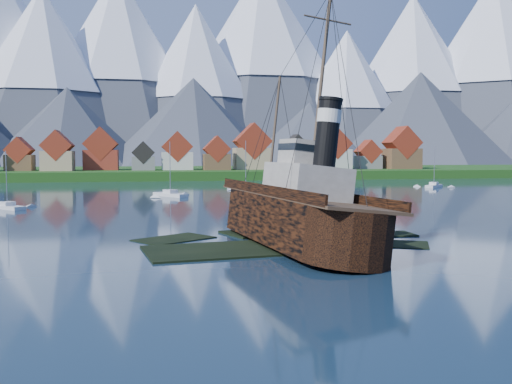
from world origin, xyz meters
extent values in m
plane|color=#162A3E|center=(0.00, 0.00, 0.00)|extent=(1400.00, 1400.00, 0.00)
cube|color=black|center=(-3.00, -2.00, -0.32)|extent=(19.08, 11.42, 1.00)
cube|color=black|center=(6.00, 4.00, -0.38)|extent=(15.15, 9.76, 1.00)
cube|color=black|center=(2.00, 9.00, -0.28)|extent=(11.45, 9.06, 1.00)
cube|color=black|center=(12.00, -1.00, -0.42)|extent=(10.27, 8.34, 1.00)
cube|color=black|center=(-9.00, 6.00, -0.40)|extent=(9.42, 8.68, 1.00)
cube|color=black|center=(15.00, 5.00, -0.35)|extent=(6.00, 4.00, 1.00)
cube|color=#1A4212|center=(0.00, 170.00, 0.00)|extent=(600.00, 80.00, 3.20)
cube|color=#3F3D38|center=(0.00, 132.00, 0.00)|extent=(600.00, 2.50, 2.00)
cube|color=brown|center=(-56.00, 153.00, 5.75)|extent=(9.00, 8.00, 5.50)
cube|color=maroon|center=(-56.00, 153.00, 10.12)|extent=(9.16, 8.16, 9.16)
cube|color=tan|center=(-43.00, 150.00, 6.40)|extent=(10.50, 9.00, 6.80)
cube|color=maroon|center=(-43.00, 150.00, 11.69)|extent=(10.69, 9.18, 10.69)
cube|color=maroon|center=(-29.00, 156.00, 6.60)|extent=(12.00, 8.50, 7.20)
cube|color=maroon|center=(-29.00, 156.00, 12.36)|extent=(12.22, 8.67, 12.22)
cube|color=slate|center=(-14.00, 151.00, 5.40)|extent=(8.00, 7.00, 4.80)
cube|color=black|center=(-14.00, 151.00, 9.24)|extent=(8.15, 7.14, 8.15)
cube|color=beige|center=(-2.00, 154.00, 6.20)|extent=(11.00, 9.50, 6.40)
cube|color=maroon|center=(-2.00, 154.00, 11.38)|extent=(11.20, 9.69, 11.20)
cube|color=brown|center=(12.00, 150.00, 5.90)|extent=(9.50, 8.00, 5.80)
cube|color=maroon|center=(12.00, 150.00, 10.51)|extent=(9.67, 8.16, 9.67)
cube|color=tan|center=(26.00, 155.00, 7.00)|extent=(13.50, 10.00, 8.00)
cube|color=maroon|center=(26.00, 155.00, 13.43)|extent=(13.75, 10.20, 13.75)
cube|color=maroon|center=(42.00, 152.00, 6.10)|extent=(10.00, 8.50, 6.20)
cube|color=black|center=(42.00, 152.00, 11.00)|extent=(10.18, 8.67, 10.18)
cube|color=beige|center=(56.00, 149.00, 6.75)|extent=(11.50, 9.00, 7.50)
cube|color=maroon|center=(56.00, 149.00, 12.57)|extent=(11.71, 9.18, 11.71)
cube|color=slate|center=(71.00, 153.00, 5.50)|extent=(9.00, 7.50, 5.00)
cube|color=maroon|center=(71.00, 153.00, 9.62)|extent=(9.16, 7.65, 9.16)
cube|color=brown|center=(84.00, 151.00, 6.90)|extent=(12.50, 10.00, 7.80)
cube|color=maroon|center=(84.00, 151.00, 13.05)|extent=(12.73, 10.20, 12.73)
cone|color=#2D333D|center=(-100.00, 455.00, 73.00)|extent=(180.00, 180.00, 150.00)
cone|color=white|center=(-100.00, 455.00, 103.00)|extent=(111.60, 111.60, 90.00)
cone|color=#2D333D|center=(-40.00, 495.00, 88.00)|extent=(210.00, 210.00, 180.00)
cone|color=white|center=(-40.00, 495.00, 124.00)|extent=(130.20, 130.20, 108.00)
cone|color=#2D333D|center=(30.00, 470.00, 70.50)|extent=(170.00, 170.00, 145.00)
cone|color=white|center=(30.00, 470.00, 99.50)|extent=(105.40, 105.40, 87.00)
cone|color=#2D333D|center=(100.00, 515.00, 98.00)|extent=(240.00, 240.00, 200.00)
cone|color=white|center=(100.00, 515.00, 138.00)|extent=(148.80, 148.80, 120.00)
cone|color=#2D333D|center=(170.00, 460.00, 60.50)|extent=(150.00, 150.00, 125.00)
cone|color=white|center=(170.00, 460.00, 85.50)|extent=(93.00, 93.00, 75.00)
cone|color=#2D333D|center=(250.00, 490.00, 83.00)|extent=(200.00, 200.00, 170.00)
cone|color=white|center=(250.00, 490.00, 117.00)|extent=(124.00, 124.00, 102.00)
cone|color=#2D333D|center=(330.00, 475.00, 93.00)|extent=(230.00, 230.00, 190.00)
cone|color=white|center=(330.00, 475.00, 131.00)|extent=(142.60, 142.60, 114.00)
cone|color=#2D333D|center=(-70.00, 374.00, 27.00)|extent=(120.00, 120.00, 58.00)
cone|color=#2D333D|center=(20.00, 369.00, 31.00)|extent=(136.00, 136.00, 66.00)
cone|color=#2D333D|center=(110.00, 373.00, 23.00)|extent=(110.00, 110.00, 50.00)
cone|color=#2D333D|center=(200.00, 370.00, 35.50)|extent=(150.00, 150.00, 75.00)
cube|color=black|center=(2.66, -0.28, 2.45)|extent=(7.67, 22.08, 4.60)
cone|color=black|center=(2.66, 14.04, 2.45)|extent=(7.67, 7.67, 7.67)
cylinder|color=black|center=(2.66, -11.32, 2.45)|extent=(7.67, 7.67, 4.60)
cube|color=#4C3826|center=(2.66, -0.28, 4.86)|extent=(7.51, 29.13, 0.27)
cube|color=black|center=(-1.02, -0.28, 5.35)|extent=(0.22, 28.21, 0.99)
cube|color=black|center=(6.34, -0.28, 5.35)|extent=(0.22, 28.21, 0.99)
cube|color=#ADA89E|center=(2.66, -1.93, 6.50)|extent=(5.69, 9.31, 3.29)
cube|color=#ADA89E|center=(2.66, -0.83, 9.35)|extent=(3.94, 4.38, 2.41)
cylinder|color=black|center=(2.66, -5.54, 11.21)|extent=(2.08, 2.08, 6.13)
cylinder|color=silver|center=(2.66, -5.54, 12.74)|extent=(2.19, 2.19, 1.20)
cylinder|color=#473828|center=(2.66, 8.48, 11.54)|extent=(0.31, 0.31, 13.14)
cylinder|color=#473828|center=(2.66, -3.02, 17.67)|extent=(0.35, 0.35, 14.24)
cube|color=silver|center=(-34.85, 44.14, 0.09)|extent=(6.99, 7.53, 1.04)
cube|color=silver|center=(-34.85, 44.14, 0.91)|extent=(2.88, 2.93, 0.61)
cylinder|color=gray|center=(-34.85, 44.14, 5.11)|extent=(0.12, 0.12, 9.01)
cube|color=silver|center=(-7.39, 66.21, 0.10)|extent=(7.32, 9.07, 1.26)
cube|color=silver|center=(-7.39, 66.21, 1.10)|extent=(3.21, 3.35, 0.73)
cylinder|color=gray|center=(-7.39, 66.21, 6.17)|extent=(0.15, 0.15, 10.88)
cube|color=silver|center=(63.19, 85.55, 0.10)|extent=(7.56, 7.59, 1.21)
cube|color=silver|center=(63.19, 85.55, 1.06)|extent=(3.03, 3.03, 0.71)
cylinder|color=gray|center=(63.19, 85.55, 5.95)|extent=(0.14, 0.14, 10.49)
cube|color=silver|center=(12.44, 87.92, 0.11)|extent=(8.62, 10.71, 1.33)
cube|color=silver|center=(12.44, 87.92, 1.17)|extent=(3.78, 3.95, 0.78)
cylinder|color=gray|center=(12.44, 87.92, 6.55)|extent=(0.16, 0.16, 11.55)
camera|label=1|loc=(-11.32, -55.62, 9.38)|focal=40.00mm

